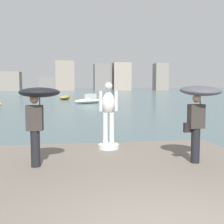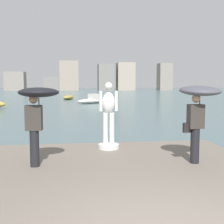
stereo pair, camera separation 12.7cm
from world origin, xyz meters
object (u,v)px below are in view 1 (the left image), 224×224
Objects in this scene: onlooker_right at (199,102)px; boat_far at (89,100)px; onlooker_left at (38,104)px; boat_leftward at (65,97)px; statue_white_figure at (109,120)px.

onlooker_right is 0.44× the size of boat_far.
onlooker_left is 0.38× the size of boat_leftward.
statue_white_figure reaches higher than boat_leftward.
onlooker_left reaches higher than boat_leftward.
boat_far reaches higher than boat_leftward.
boat_leftward is (-3.18, 11.07, -0.07)m from boat_far.
onlooker_left is 31.09m from boat_far.
boat_leftward is (-1.71, 40.20, -0.95)m from statue_white_figure.
onlooker_left is 0.97× the size of onlooker_right.
statue_white_figure reaches higher than onlooker_right.
onlooker_left is 0.43× the size of boat_far.
boat_leftward is at bearing 89.70° from onlooker_left.
statue_white_figure is 0.40× the size of boat_leftward.
statue_white_figure is at bearing -87.57° from boat_leftward.
boat_far is at bearing -73.99° from boat_leftward.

